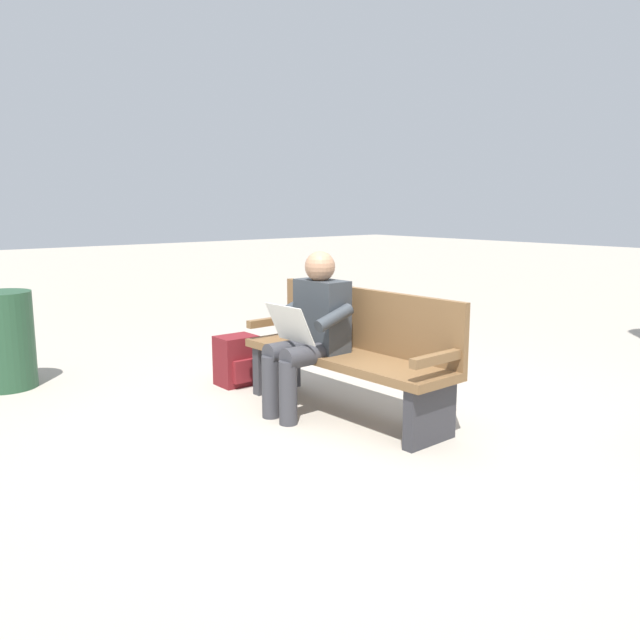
{
  "coord_description": "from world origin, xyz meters",
  "views": [
    {
      "loc": [
        -3.38,
        3.03,
        1.51
      ],
      "look_at": [
        0.09,
        0.15,
        0.7
      ],
      "focal_mm": 36.36,
      "sensor_mm": 36.0,
      "label": 1
    }
  ],
  "objects_px": {
    "bench_near": "(351,351)",
    "backpack": "(237,361)",
    "person_seated": "(310,328)",
    "trash_bin": "(4,340)"
  },
  "relations": [
    {
      "from": "person_seated",
      "to": "trash_bin",
      "type": "bearing_deg",
      "value": 34.56
    },
    {
      "from": "bench_near",
      "to": "backpack",
      "type": "distance_m",
      "value": 1.21
    },
    {
      "from": "trash_bin",
      "to": "person_seated",
      "type": "bearing_deg",
      "value": -144.03
    },
    {
      "from": "person_seated",
      "to": "trash_bin",
      "type": "relative_size",
      "value": 1.46
    },
    {
      "from": "bench_near",
      "to": "backpack",
      "type": "relative_size",
      "value": 4.33
    },
    {
      "from": "trash_bin",
      "to": "backpack",
      "type": "bearing_deg",
      "value": -126.84
    },
    {
      "from": "bench_near",
      "to": "trash_bin",
      "type": "relative_size",
      "value": 2.25
    },
    {
      "from": "backpack",
      "to": "trash_bin",
      "type": "xyz_separation_m",
      "value": [
        1.14,
        1.53,
        0.2
      ]
    },
    {
      "from": "bench_near",
      "to": "backpack",
      "type": "height_order",
      "value": "bench_near"
    },
    {
      "from": "backpack",
      "to": "trash_bin",
      "type": "relative_size",
      "value": 0.52
    }
  ]
}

